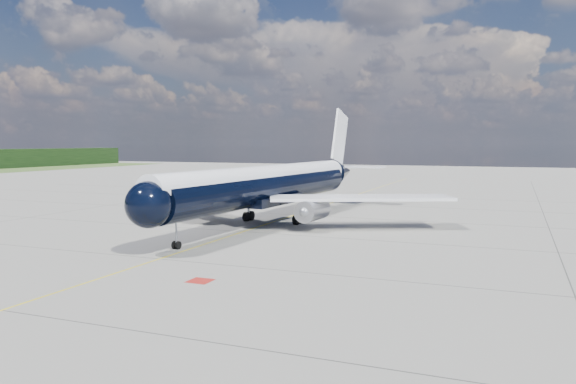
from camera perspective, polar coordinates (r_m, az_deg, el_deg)
name	(u,v)px	position (r m, az deg, el deg)	size (l,w,h in m)	color
ground	(308,210)	(77.57, 2.06, -1.89)	(320.00, 320.00, 0.00)	gray
taxiway_centerline	(295,215)	(72.93, 0.71, -2.33)	(0.16, 160.00, 0.01)	#DAC30B
red_marking	(200,281)	(38.94, -8.91, -8.90)	(1.60, 1.60, 0.01)	maroon
main_airliner	(272,184)	(65.37, -1.62, 0.78)	(41.14, 50.17, 14.49)	black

